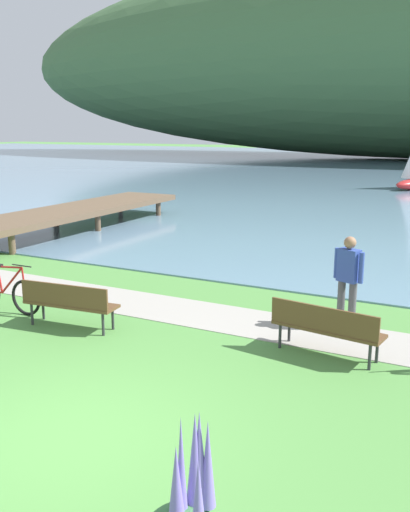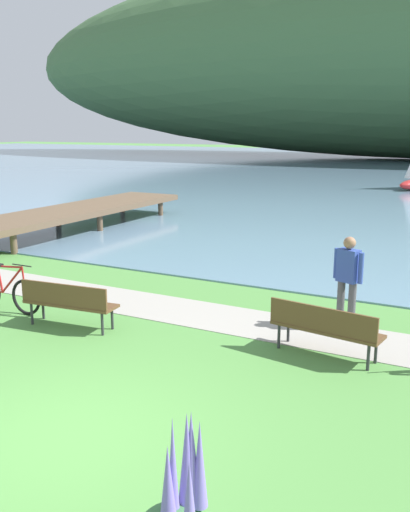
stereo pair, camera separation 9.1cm
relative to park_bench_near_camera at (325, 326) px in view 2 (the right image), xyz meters
name	(u,v)px [view 2 (the right image)]	position (x,y,z in m)	size (l,w,h in m)	color
ground_plane	(63,437)	(-2.08, -3.81, -0.52)	(200.00, 200.00, 0.00)	#518E42
shoreline_path	(231,319)	(-2.08, 0.93, -0.52)	(60.00, 1.50, 0.01)	#A39E93
park_bench_near_camera	(325,326)	(0.00, 0.00, 0.00)	(1.85, 0.73, 0.88)	brown
park_bench_further_along	(68,301)	(-4.52, -0.87, 0.00)	(1.84, 0.66, 0.88)	brown
bicycle_leaning_near_bench	(6,292)	(-6.29, -0.69, -0.12)	(1.77, 0.10, 1.01)	black
person_at_shoreline	(348,276)	(-0.03, 1.52, 0.46)	(0.58, 0.34, 1.71)	#4C4C51
pier_dock	(78,211)	(-11.08, 7.19, 0.17)	(2.40, 10.00, 0.80)	brown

